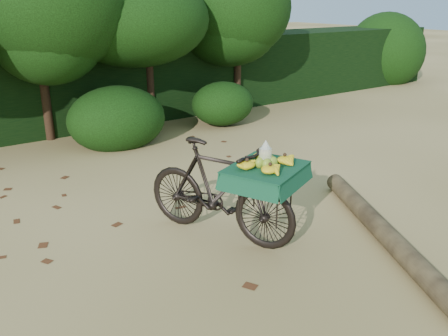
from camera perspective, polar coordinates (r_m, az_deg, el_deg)
ground at (r=5.37m, az=-8.96°, el=-10.78°), size 80.00×80.00×0.00m
vendor_bicycle at (r=5.52m, az=-0.44°, el=-2.56°), size 1.43×2.06×1.20m
fallen_log at (r=5.91m, az=18.66°, el=-7.33°), size 1.74×3.03×0.24m
hedge_backdrop at (r=10.83m, az=-24.54°, el=8.40°), size 26.00×1.80×1.80m
bush_clumps at (r=9.13m, az=-18.51°, el=4.42°), size 8.80×1.70×0.90m
leaf_litter at (r=5.89m, az=-11.84°, el=-8.00°), size 7.00×7.30×0.01m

